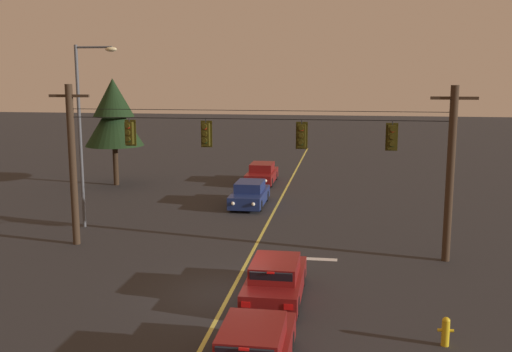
{
  "coord_description": "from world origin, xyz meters",
  "views": [
    {
      "loc": [
        3.81,
        -19.05,
        7.49
      ],
      "look_at": [
        0.0,
        5.95,
        3.11
      ],
      "focal_mm": 41.51,
      "sensor_mm": 36.0,
      "label": 1
    }
  ],
  "objects": [
    {
      "name": "lane_centre_stripe",
      "position": [
        0.0,
        10.95,
        0.0
      ],
      "size": [
        0.14,
        60.0,
        0.01
      ],
      "primitive_type": "cube",
      "color": "#D1C64C",
      "rests_on": "ground"
    },
    {
      "name": "car_oncoming_lead",
      "position": [
        -1.58,
        13.85,
        0.65
      ],
      "size": [
        1.8,
        4.42,
        1.39
      ],
      "color": "navy",
      "rests_on": "ground"
    },
    {
      "name": "ground_plane",
      "position": [
        0.0,
        0.0,
        0.0
      ],
      "size": [
        180.0,
        180.0,
        0.0
      ],
      "primitive_type": "plane",
      "color": "#28282B"
    },
    {
      "name": "car_oncoming_trailing",
      "position": [
        -1.87,
        20.95,
        0.65
      ],
      "size": [
        1.8,
        4.42,
        1.39
      ],
      "color": "maroon",
      "rests_on": "ground"
    },
    {
      "name": "tree_verge_near",
      "position": [
        -11.6,
        18.76,
        4.72
      ],
      "size": [
        3.91,
        3.91,
        7.2
      ],
      "color": "#332316",
      "rests_on": "ground"
    },
    {
      "name": "traffic_light_right_inner",
      "position": [
        5.63,
        4.93,
        5.01
      ],
      "size": [
        0.48,
        0.41,
        1.22
      ],
      "color": "black"
    },
    {
      "name": "traffic_light_left_inner",
      "position": [
        -1.97,
        4.93,
        5.01
      ],
      "size": [
        0.48,
        0.41,
        1.22
      ],
      "color": "black"
    },
    {
      "name": "fire_hydrant",
      "position": [
        6.7,
        -2.96,
        0.44
      ],
      "size": [
        0.44,
        0.22,
        0.84
      ],
      "color": "gold",
      "rests_on": "ground"
    },
    {
      "name": "signal_span_assembly",
      "position": [
        -0.0,
        4.95,
        3.68
      ],
      "size": [
        17.7,
        0.32,
        7.06
      ],
      "color": "#38281C",
      "rests_on": "ground"
    },
    {
      "name": "car_waiting_near_lane",
      "position": [
        1.6,
        -0.21,
        0.65
      ],
      "size": [
        1.8,
        4.33,
        1.39
      ],
      "color": "maroon",
      "rests_on": "ground"
    },
    {
      "name": "car_waiting_second_near",
      "position": [
        1.65,
        -5.47,
        0.65
      ],
      "size": [
        1.8,
        4.33,
        1.39
      ],
      "color": "maroon",
      "rests_on": "ground"
    },
    {
      "name": "traffic_light_centre",
      "position": [
        2.03,
        4.93,
        5.01
      ],
      "size": [
        0.48,
        0.41,
        1.22
      ],
      "color": "black"
    },
    {
      "name": "stop_bar_paint",
      "position": [
        1.9,
        4.35,
        0.0
      ],
      "size": [
        3.4,
        0.36,
        0.01
      ],
      "primitive_type": "cube",
      "color": "silver",
      "rests_on": "ground"
    },
    {
      "name": "traffic_light_leftmost",
      "position": [
        -5.3,
        4.93,
        5.01
      ],
      "size": [
        0.48,
        0.41,
        1.22
      ],
      "color": "black"
    },
    {
      "name": "street_lamp_corner",
      "position": [
        -8.61,
        7.84,
        5.25
      ],
      "size": [
        2.11,
        0.3,
        8.84
      ],
      "color": "#4C4F54",
      "rests_on": "ground"
    }
  ]
}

